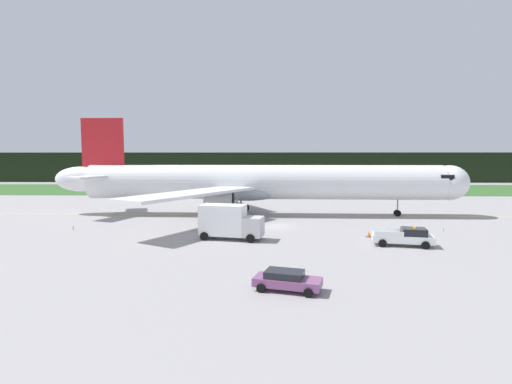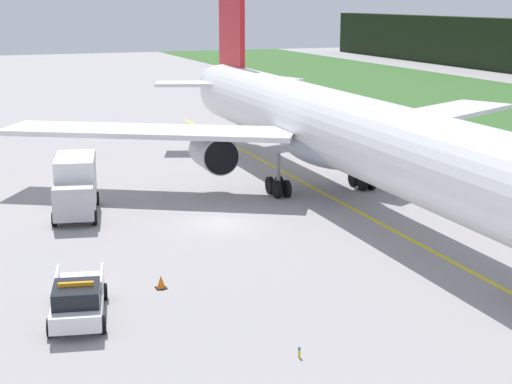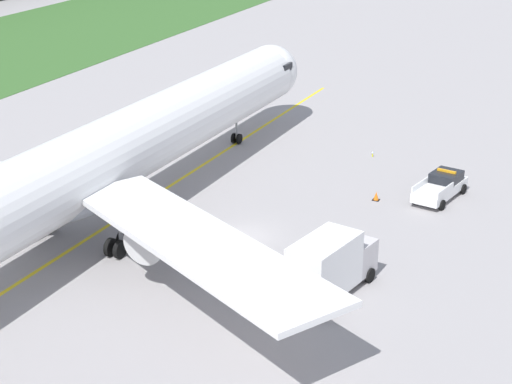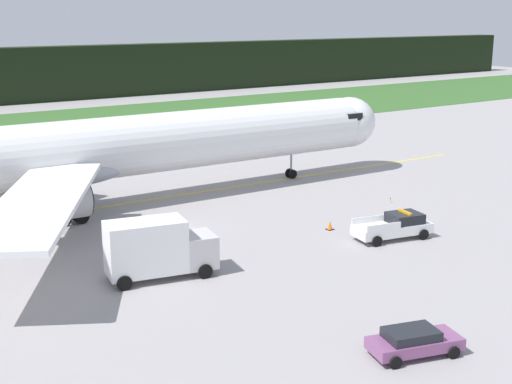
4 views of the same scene
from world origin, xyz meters
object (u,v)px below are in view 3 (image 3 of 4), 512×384
Objects in this scene: ops_pickup_truck at (441,186)px; apron_cone at (376,196)px; catering_truck at (330,264)px; airliner at (100,161)px.

apron_cone is (-2.39, 4.24, -0.59)m from ops_pickup_truck.
catering_truck reaches higher than apron_cone.
ops_pickup_truck is 17.62m from catering_truck.
airliner is 24.87m from ops_pickup_truck.
ops_pickup_truck is (14.60, -19.75, -3.88)m from airliner.
airliner reaches higher than ops_pickup_truck.
catering_truck is at bearing 171.22° from ops_pickup_truck.
ops_pickup_truck is at bearing -53.53° from airliner.
catering_truck is (-2.78, -17.07, -2.89)m from airliner.
ops_pickup_truck is 0.86× the size of catering_truck.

